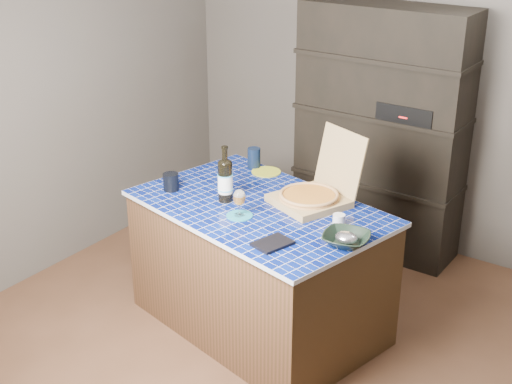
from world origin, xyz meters
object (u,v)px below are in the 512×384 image
Objects in this scene: wine_glass at (239,198)px; dvd_case at (273,243)px; kitchen_island at (259,266)px; bowl at (346,239)px; pizza_box at (312,194)px; mead_bottle at (225,180)px.

wine_glass reaches higher than dvd_case.
bowl reaches higher than kitchen_island.
dvd_case is at bearing -27.58° from wine_glass.
pizza_box is at bearing 53.60° from kitchen_island.
pizza_box reaches higher than wine_glass.
mead_bottle is (-0.21, -0.06, 0.54)m from kitchen_island.
bowl is (0.65, -0.14, 0.43)m from kitchen_island.
wine_glass reaches higher than bowl.
pizza_box is at bearing 139.99° from bowl.
dvd_case is at bearing -29.56° from mead_bottle.
wine_glass is at bearing -101.11° from pizza_box.
kitchen_island is 6.72× the size of bowl.
dvd_case is 0.38m from bowl.
mead_bottle is at bearing -127.90° from pizza_box.
dvd_case is (0.10, -0.57, -0.05)m from pizza_box.
bowl is at bearing 3.65° from wine_glass.
wine_glass is 0.80× the size of dvd_case.
pizza_box is 2.31× the size of bowl.
wine_glass is 0.40m from dvd_case.
pizza_box reaches higher than kitchen_island.
dvd_case is (0.54, -0.31, -0.13)m from mead_bottle.
wine_glass is (-0.25, -0.39, 0.06)m from pizza_box.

